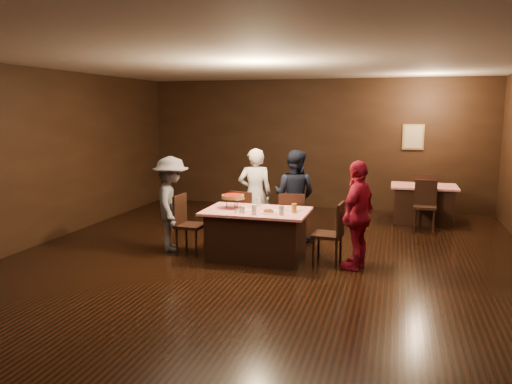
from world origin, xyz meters
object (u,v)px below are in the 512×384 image
(plate_empty, at_px, (294,210))
(diner_red_shirt, at_px, (358,215))
(main_table, at_px, (257,234))
(back_table, at_px, (423,204))
(chair_end_left, at_px, (191,224))
(chair_back_near, at_px, (425,206))
(chair_back_far, at_px, (422,195))
(diner_navy_hoodie, at_px, (294,195))
(chair_far_left, at_px, (246,217))
(diner_white_jacket, at_px, (255,194))
(diner_grey_knit, at_px, (171,204))
(glass_amber, at_px, (294,208))
(pizza_stand, at_px, (233,197))
(glass_front_right, at_px, (281,210))
(glass_back, at_px, (259,202))
(chair_far_right, at_px, (292,220))
(glass_front_left, at_px, (254,209))
(chair_end_right, at_px, (328,233))

(plate_empty, bearing_deg, diner_red_shirt, -11.88)
(main_table, xyz_separation_m, back_table, (2.60, 3.39, 0.00))
(chair_end_left, xyz_separation_m, chair_back_near, (3.70, 2.69, 0.00))
(chair_back_far, relative_size, diner_navy_hoodie, 0.59)
(chair_far_left, relative_size, diner_white_jacket, 0.58)
(diner_grey_knit, relative_size, glass_amber, 11.08)
(chair_end_left, relative_size, pizza_stand, 2.50)
(diner_red_shirt, relative_size, glass_front_right, 11.34)
(main_table, distance_m, glass_back, 0.55)
(diner_red_shirt, xyz_separation_m, glass_back, (-1.59, 0.36, 0.05))
(pizza_stand, height_order, glass_back, pizza_stand)
(chair_far_right, height_order, chair_end_left, same)
(diner_navy_hoodie, xyz_separation_m, glass_front_left, (-0.27, -1.61, 0.04))
(chair_far_right, xyz_separation_m, chair_back_far, (2.20, 3.24, 0.00))
(glass_front_right, bearing_deg, chair_back_far, 63.04)
(main_table, height_order, glass_front_right, glass_front_right)
(glass_amber, bearing_deg, diner_grey_knit, 176.16)
(chair_far_right, relative_size, diner_navy_hoodie, 0.59)
(chair_back_far, relative_size, pizza_stand, 2.50)
(chair_back_far, relative_size, glass_front_left, 6.79)
(chair_back_near, xyz_separation_m, diner_red_shirt, (-1.06, -2.74, 0.32))
(chair_end_right, distance_m, pizza_stand, 1.57)
(chair_far_right, height_order, diner_grey_knit, diner_grey_knit)
(diner_navy_hoodie, xyz_separation_m, pizza_stand, (-0.72, -1.26, 0.15))
(chair_end_left, distance_m, glass_back, 1.15)
(main_table, distance_m, chair_far_left, 0.85)
(chair_far_right, xyz_separation_m, diner_grey_knit, (-1.88, -0.66, 0.30))
(diner_grey_knit, distance_m, glass_front_left, 1.58)
(chair_far_left, relative_size, chair_end_left, 1.00)
(pizza_stand, bearing_deg, diner_red_shirt, -3.20)
(chair_end_left, height_order, glass_back, chair_end_left)
(chair_end_left, height_order, diner_navy_hoodie, diner_navy_hoodie)
(back_table, distance_m, chair_far_left, 4.00)
(diner_navy_hoodie, bearing_deg, diner_white_jacket, 25.56)
(diner_navy_hoodie, relative_size, plate_empty, 6.42)
(chair_end_right, bearing_deg, chair_end_left, -85.84)
(chair_end_right, bearing_deg, pizza_stand, -87.74)
(diner_white_jacket, distance_m, diner_grey_knit, 1.54)
(chair_far_right, bearing_deg, diner_white_jacket, -37.12)
(diner_grey_knit, bearing_deg, glass_front_right, -123.17)
(chair_end_left, distance_m, diner_grey_knit, 0.49)
(glass_front_left, bearing_deg, main_table, 99.46)
(back_table, xyz_separation_m, diner_grey_knit, (-4.08, -3.30, 0.39))
(diner_red_shirt, xyz_separation_m, glass_front_right, (-1.09, -0.19, 0.05))
(chair_end_left, bearing_deg, diner_grey_knit, 79.56)
(glass_front_right, distance_m, glass_amber, 0.25)
(glass_front_right, bearing_deg, diner_red_shirt, 9.96)
(chair_far_left, relative_size, plate_empty, 3.80)
(main_table, height_order, back_table, same)
(chair_end_left, bearing_deg, chair_far_right, -60.57)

